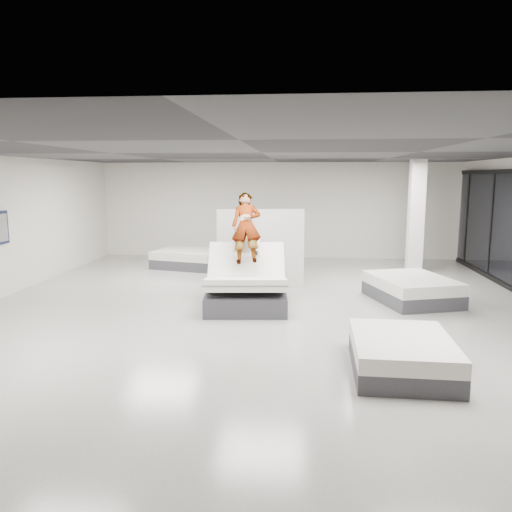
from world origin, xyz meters
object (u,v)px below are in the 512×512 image
at_px(remote, 256,253).
at_px(flat_bed_right_far, 412,289).
at_px(column, 416,217).
at_px(hero_bed, 246,287).
at_px(divider_panel, 261,249).
at_px(flat_bed_right_near, 402,355).
at_px(person, 246,241).
at_px(flat_bed_left_far, 189,259).

relative_size(remote, flat_bed_right_far, 0.06).
relative_size(remote, column, 0.04).
relative_size(flat_bed_right_far, column, 0.73).
relative_size(hero_bed, divider_panel, 1.09).
height_order(divider_panel, flat_bed_right_far, divider_panel).
xyz_separation_m(flat_bed_right_far, flat_bed_right_near, (-1.01, -4.13, -0.02)).
relative_size(hero_bed, flat_bed_right_near, 1.26).
xyz_separation_m(person, column, (4.39, 3.73, 0.23)).
distance_m(hero_bed, flat_bed_right_near, 4.28).
distance_m(person, column, 5.77).
bearing_deg(hero_bed, person, 95.23).
distance_m(divider_panel, flat_bed_right_far, 3.66).
bearing_deg(divider_panel, person, -107.85).
bearing_deg(flat_bed_right_near, flat_bed_right_far, 76.31).
relative_size(remote, flat_bed_right_near, 0.08).
distance_m(flat_bed_right_near, flat_bed_left_far, 9.15).
bearing_deg(person, hero_bed, -90.00).
distance_m(hero_bed, column, 6.07).
distance_m(hero_bed, divider_panel, 1.87).
bearing_deg(remote, hero_bed, 175.35).
bearing_deg(remote, flat_bed_right_far, 7.00).
bearing_deg(person, flat_bed_right_far, 1.13).
distance_m(person, flat_bed_left_far, 4.74).
distance_m(remote, flat_bed_right_far, 3.57).
xyz_separation_m(flat_bed_right_near, flat_bed_left_far, (-4.83, 7.77, 0.02)).
height_order(flat_bed_left_far, column, column).
relative_size(hero_bed, person, 1.33).
relative_size(remote, flat_bed_left_far, 0.06).
height_order(flat_bed_right_near, column, column).
bearing_deg(flat_bed_right_far, divider_panel, 163.20).
bearing_deg(divider_panel, flat_bed_left_far, 122.39).
height_order(flat_bed_right_far, flat_bed_left_far, flat_bed_right_far).
distance_m(hero_bed, flat_bed_right_far, 3.68).
distance_m(person, divider_panel, 1.51).
bearing_deg(column, flat_bed_right_far, -102.77).
distance_m(person, flat_bed_right_far, 3.82).
xyz_separation_m(divider_panel, flat_bed_right_far, (3.44, -1.04, -0.70)).
bearing_deg(flat_bed_right_near, column, 76.72).
height_order(hero_bed, flat_bed_right_near, hero_bed).
relative_size(hero_bed, column, 0.73).
bearing_deg(divider_panel, hero_bed, -105.49).
distance_m(flat_bed_right_far, flat_bed_left_far, 6.88).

